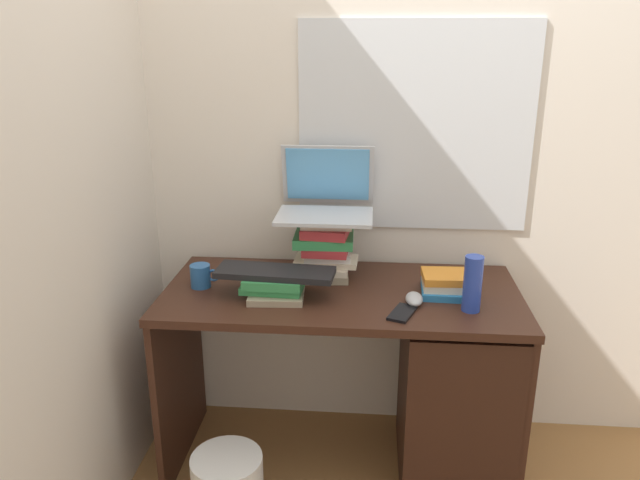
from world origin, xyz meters
name	(u,v)px	position (x,y,z in m)	size (l,w,h in m)	color
ground_plane	(339,460)	(0.00, 0.00, 0.00)	(6.00, 6.00, 0.00)	olive
wall_back	(349,126)	(0.00, 0.35, 1.30)	(6.00, 0.06, 2.60)	silver
wall_left	(108,137)	(-0.82, 0.00, 1.30)	(0.05, 6.00, 2.60)	beige
desk	(427,379)	(0.33, -0.02, 0.41)	(1.30, 0.61, 0.75)	#381E14
book_stack_tall	(325,248)	(-0.07, 0.12, 0.87)	(0.24, 0.20, 0.24)	gray
book_stack_keyboard_riser	(275,287)	(-0.24, -0.08, 0.79)	(0.23, 0.20, 0.08)	gray
book_stack_side	(448,284)	(0.38, 0.00, 0.79)	(0.20, 0.19, 0.08)	#2672B2
laptop	(326,198)	(-0.07, 0.19, 1.05)	(0.36, 0.31, 0.25)	#B7BABF
keyboard	(275,272)	(-0.23, -0.07, 0.84)	(0.42, 0.14, 0.02)	black
computer_mouse	(414,299)	(0.26, -0.10, 0.77)	(0.06, 0.10, 0.04)	#A5A8AD
mug	(201,276)	(-0.52, -0.01, 0.79)	(0.11, 0.07, 0.09)	#265999
water_bottle	(473,284)	(0.45, -0.13, 0.85)	(0.06, 0.06, 0.20)	#263FA5
cell_phone	(402,313)	(0.21, -0.19, 0.75)	(0.07, 0.14, 0.01)	black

